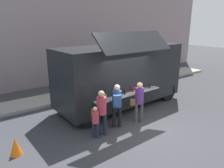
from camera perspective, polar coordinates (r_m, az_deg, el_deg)
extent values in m
plane|color=#38383D|center=(8.53, 8.50, -10.93)|extent=(60.00, 60.00, 0.00)
cube|color=#9E998E|center=(11.00, -23.42, -5.38)|extent=(28.00, 1.60, 0.15)
cube|color=gray|center=(14.38, -25.30, 17.67)|extent=(32.00, 2.40, 9.24)
cube|color=black|center=(9.92, 2.36, 2.87)|extent=(6.21, 2.48, 2.57)
cube|color=black|center=(8.16, 6.25, 11.25)|extent=(3.40, 0.96, 0.75)
cube|color=black|center=(8.68, 3.89, 3.03)|extent=(3.20, 0.23, 1.16)
cube|color=#B7B7BC|center=(8.76, 4.73, -2.72)|extent=(3.38, 0.48, 0.05)
cylinder|color=silver|center=(8.02, -1.74, -3.53)|extent=(0.07, 0.07, 0.20)
cylinder|color=black|center=(8.25, 1.28, -2.78)|extent=(0.07, 0.07, 0.25)
cylinder|color=black|center=(8.61, 3.43, -2.09)|extent=(0.08, 0.08, 0.22)
cylinder|color=red|center=(8.92, 5.68, -1.48)|extent=(0.08, 0.08, 0.23)
cylinder|color=silver|center=(9.21, 8.00, -0.97)|extent=(0.08, 0.08, 0.24)
cylinder|color=black|center=(9.54, 10.10, -0.56)|extent=(0.06, 0.06, 0.20)
cube|color=black|center=(11.99, 13.44, 7.00)|extent=(0.16, 1.90, 1.13)
cylinder|color=black|center=(12.46, 7.63, 0.08)|extent=(0.90, 0.28, 0.90)
cylinder|color=black|center=(11.27, 14.70, -2.03)|extent=(0.90, 0.28, 0.90)
cylinder|color=black|center=(9.77, -12.11, -4.67)|extent=(0.90, 0.28, 0.90)
cylinder|color=black|center=(8.20, -5.93, -8.50)|extent=(0.90, 0.28, 0.90)
cone|color=orange|center=(7.23, -24.60, -15.13)|extent=(0.36, 0.36, 0.55)
cylinder|color=#2D6238|center=(14.21, 8.04, 2.09)|extent=(0.60, 0.60, 0.92)
cylinder|color=#4B4544|center=(8.57, 6.54, -7.69)|extent=(0.13, 0.13, 0.82)
cylinder|color=#4B4544|center=(8.63, 7.95, -7.58)|extent=(0.13, 0.13, 0.82)
cylinder|color=#542C7B|center=(8.34, 7.42, -3.11)|extent=(0.34, 0.34, 0.62)
sphere|color=#DFAF84|center=(8.21, 7.53, -0.32)|extent=(0.23, 0.23, 0.23)
cube|color=brown|center=(8.36, 5.58, -4.89)|extent=(0.24, 0.22, 0.24)
cylinder|color=black|center=(8.14, 0.50, -8.86)|extent=(0.13, 0.13, 0.83)
cylinder|color=black|center=(8.15, 2.09, -8.83)|extent=(0.13, 0.13, 0.83)
cylinder|color=#2B508F|center=(7.86, 1.33, -4.00)|extent=(0.35, 0.35, 0.63)
sphere|color=beige|center=(7.73, 1.35, -0.99)|extent=(0.23, 0.23, 0.23)
cube|color=#2C5085|center=(7.61, 1.46, -4.46)|extent=(0.34, 0.31, 0.41)
cylinder|color=#1D2338|center=(7.63, -3.59, -10.79)|extent=(0.13, 0.13, 0.81)
cylinder|color=#1D2338|center=(7.60, -1.93, -10.86)|extent=(0.13, 0.13, 0.81)
cylinder|color=#AE3445|center=(7.32, -2.84, -5.84)|extent=(0.34, 0.34, 0.61)
sphere|color=#D8A883|center=(7.17, -2.89, -2.71)|extent=(0.23, 0.23, 0.23)
cube|color=brown|center=(7.45, -4.87, -7.60)|extent=(0.24, 0.23, 0.24)
cylinder|color=#1E2437|center=(7.51, -5.01, -12.31)|extent=(0.09, 0.09, 0.57)
cylinder|color=#1E2437|center=(7.46, -3.89, -12.50)|extent=(0.09, 0.09, 0.57)
cylinder|color=#BB3744|center=(7.26, -4.53, -8.91)|extent=(0.24, 0.24, 0.43)
sphere|color=tan|center=(7.14, -4.59, -6.76)|extent=(0.16, 0.16, 0.16)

